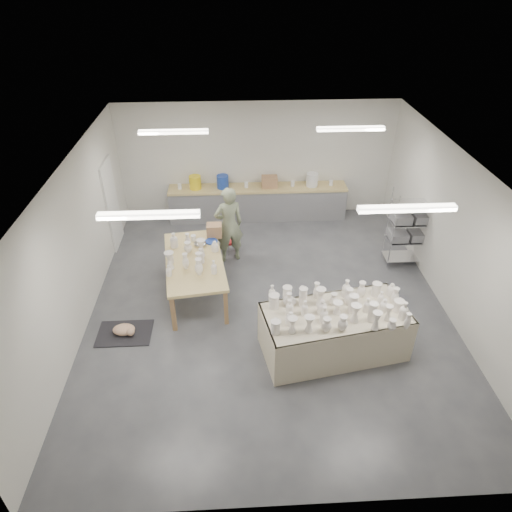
{
  "coord_description": "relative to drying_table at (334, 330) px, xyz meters",
  "views": [
    {
      "loc": [
        -0.63,
        -7.08,
        5.93
      ],
      "look_at": [
        -0.23,
        0.24,
        1.05
      ],
      "focal_mm": 32.0,
      "sensor_mm": 36.0,
      "label": 1
    }
  ],
  "objects": [
    {
      "name": "drying_table",
      "position": [
        0.0,
        0.0,
        0.0
      ],
      "size": [
        2.62,
        1.59,
        1.23
      ],
      "rotation": [
        0.0,
        0.0,
        0.18
      ],
      "color": "olive",
      "rests_on": "ground"
    },
    {
      "name": "cat",
      "position": [
        -3.77,
        0.6,
        -0.37
      ],
      "size": [
        0.45,
        0.34,
        0.18
      ],
      "rotation": [
        0.0,
        0.0,
        0.14
      ],
      "color": "white",
      "rests_on": "rug"
    },
    {
      "name": "work_table",
      "position": [
        -2.49,
        1.86,
        0.37
      ],
      "size": [
        1.4,
        2.36,
        1.22
      ],
      "rotation": [
        0.0,
        0.0,
        0.13
      ],
      "color": "tan",
      "rests_on": "ground"
    },
    {
      "name": "wire_shelf",
      "position": [
        2.15,
        2.68,
        0.44
      ],
      "size": [
        0.88,
        0.48,
        1.8
      ],
      "color": "silver",
      "rests_on": "ground"
    },
    {
      "name": "back_counter",
      "position": [
        -1.06,
        4.96,
        0.0
      ],
      "size": [
        4.6,
        0.6,
        1.24
      ],
      "color": "tan",
      "rests_on": "ground"
    },
    {
      "name": "rug",
      "position": [
        -3.79,
        0.61,
        -0.47
      ],
      "size": [
        1.0,
        0.7,
        0.02
      ],
      "primitive_type": "cube",
      "color": "black",
      "rests_on": "ground"
    },
    {
      "name": "room",
      "position": [
        -1.15,
        1.37,
        1.57
      ],
      "size": [
        8.0,
        8.02,
        3.0
      ],
      "color": "#424449",
      "rests_on": "ground"
    },
    {
      "name": "potter",
      "position": [
        -1.81,
        3.02,
        0.42
      ],
      "size": [
        0.75,
        0.6,
        1.8
      ],
      "primitive_type": "imported",
      "rotation": [
        0.0,
        0.0,
        3.43
      ],
      "color": "gray",
      "rests_on": "ground"
    },
    {
      "name": "red_stool",
      "position": [
        -1.81,
        3.29,
        -0.17
      ],
      "size": [
        0.48,
        0.48,
        0.35
      ],
      "rotation": [
        0.0,
        0.0,
        0.37
      ],
      "color": "red",
      "rests_on": "ground"
    }
  ]
}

